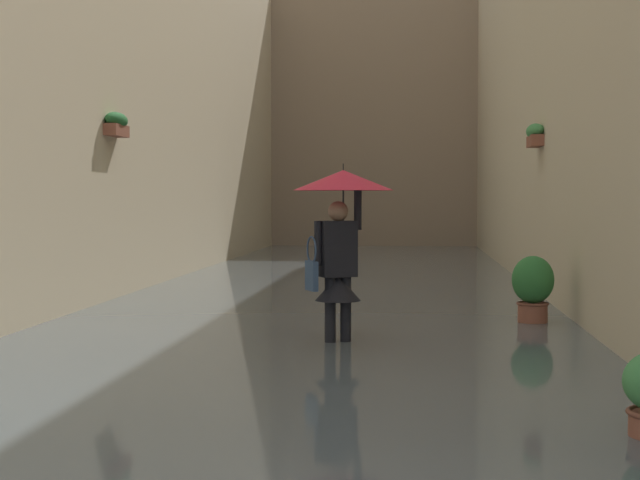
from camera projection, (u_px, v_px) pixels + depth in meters
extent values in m
plane|color=gray|center=(338.00, 293.00, 16.71)|extent=(72.54, 72.54, 0.00)
cube|color=#515B60|center=(338.00, 291.00, 16.71)|extent=(7.45, 35.02, 0.10)
cube|color=brown|center=(535.00, 141.00, 15.34)|extent=(0.20, 0.70, 0.18)
ellipsoid|color=#428947|center=(535.00, 131.00, 15.33)|extent=(0.28, 0.76, 0.24)
cube|color=brown|center=(117.00, 131.00, 14.64)|extent=(0.20, 0.70, 0.18)
ellipsoid|color=#23602D|center=(116.00, 120.00, 14.64)|extent=(0.28, 0.76, 0.24)
cube|color=gray|center=(374.00, 120.00, 31.84)|extent=(10.25, 1.80, 8.47)
cube|color=black|center=(330.00, 347.00, 10.44)|extent=(0.20, 0.26, 0.10)
cylinder|color=black|center=(330.00, 310.00, 10.42)|extent=(0.16, 0.16, 0.71)
cube|color=black|center=(346.00, 346.00, 10.50)|extent=(0.20, 0.26, 0.10)
cylinder|color=black|center=(346.00, 309.00, 10.48)|extent=(0.16, 0.16, 0.71)
cube|color=black|center=(338.00, 249.00, 10.42)|extent=(0.44, 0.36, 0.61)
cone|color=black|center=(338.00, 288.00, 10.44)|extent=(0.66, 0.66, 0.28)
sphere|color=#8C664C|center=(338.00, 211.00, 10.40)|extent=(0.22, 0.22, 0.22)
cylinder|color=black|center=(358.00, 210.00, 10.48)|extent=(0.11, 0.11, 0.44)
cylinder|color=black|center=(318.00, 243.00, 10.34)|extent=(0.11, 0.11, 0.48)
cylinder|color=black|center=(343.00, 201.00, 10.42)|extent=(0.02, 0.02, 0.44)
cone|color=red|center=(343.00, 180.00, 10.41)|extent=(1.10, 1.10, 0.22)
cylinder|color=black|center=(343.00, 167.00, 10.40)|extent=(0.01, 0.01, 0.08)
cube|color=#334766|center=(312.00, 276.00, 10.31)|extent=(0.17, 0.28, 0.32)
torus|color=#334766|center=(312.00, 250.00, 10.30)|extent=(0.14, 0.28, 0.30)
cylinder|color=brown|center=(533.00, 317.00, 12.10)|extent=(0.37, 0.37, 0.34)
torus|color=brown|center=(533.00, 304.00, 12.09)|extent=(0.41, 0.41, 0.04)
ellipsoid|color=#2D7033|center=(533.00, 280.00, 12.08)|extent=(0.53, 0.53, 0.60)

